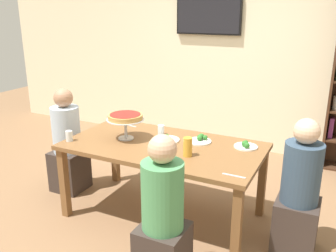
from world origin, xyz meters
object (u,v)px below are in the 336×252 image
at_px(television, 208,14).
at_px(water_glass_clear_far, 161,130).
at_px(diner_head_west, 68,148).
at_px(diner_head_east, 299,197).
at_px(salad_plate_near_diner, 246,145).
at_px(salad_plate_spare, 167,139).
at_px(salad_plate_far_diner, 200,140).
at_px(cutlery_knife_near, 129,126).
at_px(deep_dish_pizza_stand, 125,118).
at_px(cutlery_fork_near, 234,176).
at_px(dining_table, 163,152).
at_px(water_glass_clear_near, 69,136).
at_px(beer_glass_amber_tall, 188,147).
at_px(diner_near_right, 163,222).

distance_m(television, water_glass_clear_far, 2.17).
bearing_deg(diner_head_west, diner_head_east, -0.36).
height_order(diner_head_east, diner_head_west, same).
xyz_separation_m(salad_plate_near_diner, salad_plate_spare, (-0.72, -0.16, -0.01)).
distance_m(salad_plate_near_diner, water_glass_clear_far, 0.85).
relative_size(diner_head_east, salad_plate_far_diner, 5.14).
height_order(diner_head_east, cutlery_knife_near, diner_head_east).
relative_size(deep_dish_pizza_stand, cutlery_fork_near, 1.99).
xyz_separation_m(diner_head_east, water_glass_clear_far, (-1.37, 0.22, 0.30)).
relative_size(dining_table, television, 1.95).
bearing_deg(salad_plate_far_diner, salad_plate_spare, -157.62).
relative_size(diner_head_west, deep_dish_pizza_stand, 3.21).
distance_m(deep_dish_pizza_stand, salad_plate_near_diner, 1.15).
height_order(diner_head_west, water_glass_clear_near, diner_head_west).
height_order(television, cutlery_fork_near, television).
bearing_deg(diner_head_west, salad_plate_near_diner, 6.97).
bearing_deg(water_glass_clear_far, cutlery_fork_near, -32.55).
relative_size(television, cutlery_knife_near, 5.17).
bearing_deg(cutlery_knife_near, television, -90.18).
distance_m(diner_head_east, cutlery_fork_near, 0.63).
distance_m(beer_glass_amber_tall, cutlery_knife_near, 1.03).
height_order(cutlery_fork_near, cutlery_knife_near, same).
xyz_separation_m(deep_dish_pizza_stand, cutlery_fork_near, (1.17, -0.34, -0.20)).
height_order(television, deep_dish_pizza_stand, television).
xyz_separation_m(water_glass_clear_near, cutlery_knife_near, (0.26, 0.65, -0.05)).
height_order(beer_glass_amber_tall, water_glass_clear_far, beer_glass_amber_tall).
distance_m(diner_head_west, water_glass_clear_far, 1.10).
xyz_separation_m(diner_near_right, cutlery_fork_near, (0.37, 0.45, 0.25)).
relative_size(water_glass_clear_far, cutlery_fork_near, 0.54).
bearing_deg(diner_near_right, water_glass_clear_near, 68.49).
height_order(diner_near_right, water_glass_clear_near, diner_near_right).
distance_m(diner_head_east, salad_plate_near_diner, 0.63).
height_order(diner_head_west, cutlery_fork_near, diner_head_west).
relative_size(diner_head_east, salad_plate_near_diner, 5.40).
bearing_deg(cutlery_fork_near, cutlery_knife_near, 153.58).
bearing_deg(diner_head_west, deep_dish_pizza_stand, -3.57).
distance_m(diner_near_right, salad_plate_far_diner, 1.07).
height_order(water_glass_clear_near, cutlery_fork_near, water_glass_clear_near).
bearing_deg(beer_glass_amber_tall, diner_near_right, -81.78).
height_order(dining_table, beer_glass_amber_tall, beer_glass_amber_tall).
bearing_deg(diner_head_west, diner_near_right, -27.57).
height_order(deep_dish_pizza_stand, salad_plate_spare, deep_dish_pizza_stand).
bearing_deg(water_glass_clear_far, television, 97.19).
bearing_deg(deep_dish_pizza_stand, diner_near_right, -44.41).
height_order(dining_table, water_glass_clear_near, water_glass_clear_near).
bearing_deg(beer_glass_amber_tall, television, 107.01).
height_order(diner_head_east, deep_dish_pizza_stand, diner_head_east).
bearing_deg(water_glass_clear_near, diner_near_right, -21.51).
bearing_deg(salad_plate_near_diner, diner_head_west, -173.03).
xyz_separation_m(diner_head_west, cutlery_knife_near, (0.61, 0.31, 0.25)).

